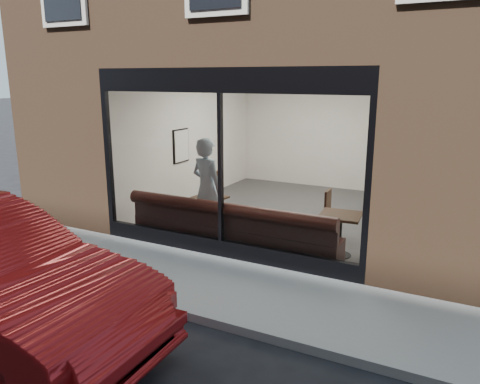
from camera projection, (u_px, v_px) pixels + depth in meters
The scene contains 22 objects.
ground at pixel (148, 306), 6.41m from camera, with size 120.00×120.00×0.00m, color black.
sidewalk_near at pixel (188, 278), 7.27m from camera, with size 40.00×2.00×0.01m, color gray.
kerb_near at pixel (145, 303), 6.35m from camera, with size 40.00×0.10×0.12m, color gray.
host_building_pier_left at pixel (210, 125), 14.60m from camera, with size 2.50×12.00×3.20m, color brown.
host_building_pier_right at pixel (478, 139), 11.26m from camera, with size 2.50×12.00×3.20m, color brown.
host_building_backfill at pixel (354, 122), 15.52m from camera, with size 5.00×6.00×3.20m, color brown.
cafe_floor at pixel (285, 213), 10.72m from camera, with size 6.00×6.00×0.00m, color #2D2D30.
cafe_ceiling at pixel (288, 70), 9.96m from camera, with size 6.00×6.00×0.00m, color white.
cafe_wall_back at pixel (327, 131), 12.92m from camera, with size 5.00×5.00×0.00m, color silver.
cafe_wall_left at pixel (192, 138), 11.45m from camera, with size 6.00×6.00×0.00m, color silver.
cafe_wall_right at pixel (404, 152), 9.23m from camera, with size 6.00×6.00×0.00m, color silver.
storefront_kick at pixel (221, 248), 8.14m from camera, with size 5.00×0.10×0.30m, color black.
storefront_header at pixel (220, 80), 7.46m from camera, with size 5.00×0.10×0.40m, color black.
storefront_mullion at pixel (221, 169), 7.81m from camera, with size 0.06×0.10×2.50m, color black.
storefront_glass at pixel (220, 170), 7.78m from camera, with size 4.80×4.80×0.00m, color white.
banquette at pixel (232, 237), 8.47m from camera, with size 4.00×0.55×0.45m, color #381A14.
person at pixel (207, 189), 8.86m from camera, with size 0.72×0.47×1.96m, color #A7CADF.
cafe_table_left at pixel (209, 198), 9.18m from camera, with size 0.60×0.60×0.04m, color black.
cafe_table_right at pixel (340, 215), 8.01m from camera, with size 0.69×0.69×0.04m, color black.
cafe_chair_left at pixel (207, 200), 10.94m from camera, with size 0.40×0.40×0.04m, color black.
cafe_chair_right at pixel (317, 224), 9.17m from camera, with size 0.38×0.38×0.04m, color black.
wall_poster at pixel (182, 146), 11.03m from camera, with size 0.02×0.55×0.73m, color white.
Camera 1 is at (3.81, -4.62, 3.05)m, focal length 35.00 mm.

